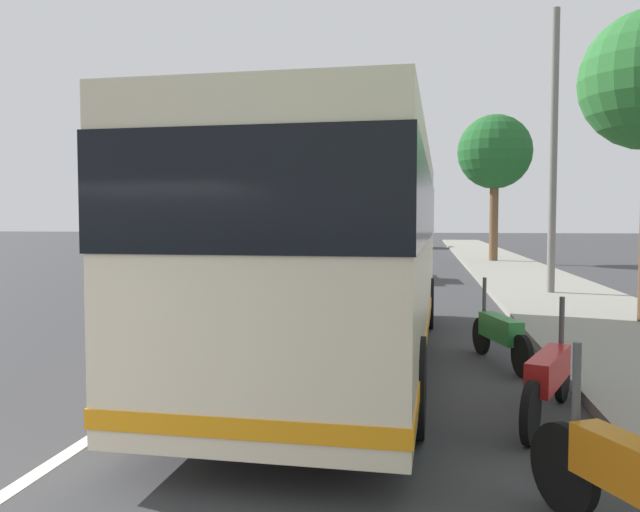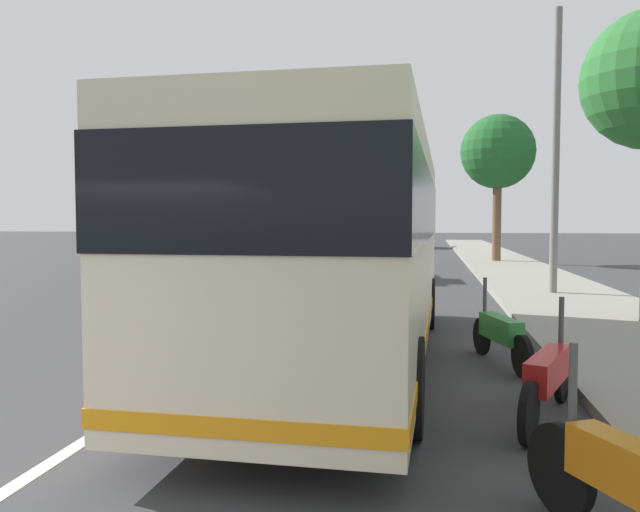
{
  "view_description": "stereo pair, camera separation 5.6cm",
  "coord_description": "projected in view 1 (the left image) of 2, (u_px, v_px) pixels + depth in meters",
  "views": [
    {
      "loc": [
        -1.99,
        -3.22,
        2.14
      ],
      "look_at": [
        7.14,
        -1.7,
        1.62
      ],
      "focal_mm": 35.44,
      "sensor_mm": 36.0,
      "label": 1
    },
    {
      "loc": [
        -1.98,
        -3.27,
        2.14
      ],
      "look_at": [
        7.14,
        -1.7,
        1.62
      ],
      "focal_mm": 35.44,
      "sensor_mm": 36.0,
      "label": 2
    }
  ],
  "objects": [
    {
      "name": "car_side_street",
      "position": [
        380.0,
        259.0,
        23.16
      ],
      "size": [
        4.37,
        2.11,
        1.53
      ],
      "rotation": [
        0.0,
        0.0,
        0.06
      ],
      "color": "gold",
      "rests_on": "ground"
    },
    {
      "name": "roadside_tree_far_block",
      "position": [
        495.0,
        153.0,
        31.25
      ],
      "size": [
        3.66,
        3.66,
        7.38
      ],
      "color": "brown",
      "rests_on": "ground"
    },
    {
      "name": "lane_divider_line",
      "position": [
        259.0,
        329.0,
        12.45
      ],
      "size": [
        110.0,
        0.16,
        0.01
      ],
      "primitive_type": "cube",
      "color": "silver",
      "rests_on": "ground"
    },
    {
      "name": "motorcycle_nearest_curb",
      "position": [
        500.0,
        334.0,
        9.35
      ],
      "size": [
        2.04,
        0.66,
        1.24
      ],
      "rotation": [
        0.0,
        0.0,
        0.28
      ],
      "color": "black",
      "rests_on": "ground"
    },
    {
      "name": "motorcycle_by_tree",
      "position": [
        549.0,
        377.0,
        6.73
      ],
      "size": [
        2.18,
        0.91,
        1.26
      ],
      "rotation": [
        0.0,
        0.0,
        -0.37
      ],
      "color": "black",
      "rests_on": "ground"
    },
    {
      "name": "coach_bus",
      "position": [
        344.0,
        240.0,
        9.5
      ],
      "size": [
        10.13,
        2.8,
        3.2
      ],
      "rotation": [
        0.0,
        0.0,
        -0.03
      ],
      "color": "beige",
      "rests_on": "ground"
    },
    {
      "name": "car_far_distant",
      "position": [
        416.0,
        238.0,
        49.08
      ],
      "size": [
        4.45,
        1.95,
        1.61
      ],
      "rotation": [
        0.0,
        0.0,
        0.02
      ],
      "color": "silver",
      "rests_on": "ground"
    },
    {
      "name": "car_oncoming",
      "position": [
        338.0,
        243.0,
        41.36
      ],
      "size": [
        4.52,
        1.97,
        1.45
      ],
      "rotation": [
        0.0,
        0.0,
        3.15
      ],
      "color": "silver",
      "rests_on": "ground"
    },
    {
      "name": "sidewalk_curb",
      "position": [
        629.0,
        336.0,
        11.33
      ],
      "size": [
        110.0,
        3.6,
        0.14
      ],
      "primitive_type": "cube",
      "color": "gray",
      "rests_on": "ground"
    },
    {
      "name": "utility_pole",
      "position": [
        553.0,
        154.0,
        17.38
      ],
      "size": [
        0.21,
        0.21,
        7.93
      ],
      "primitive_type": "cylinder",
      "color": "slate",
      "rests_on": "ground"
    }
  ]
}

